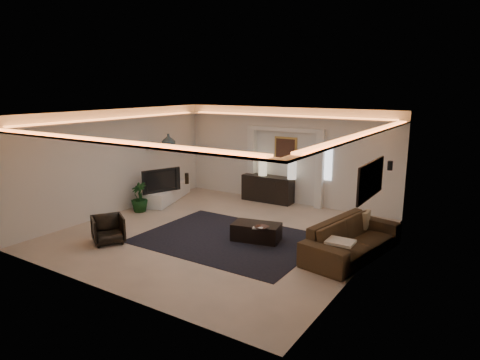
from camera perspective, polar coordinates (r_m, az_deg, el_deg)
The scene contains 33 objects.
floor at distance 10.45m, azimuth -2.72°, elevation -7.18°, with size 7.00×7.00×0.00m, color #C5AD96.
ceiling at distance 9.86m, azimuth -2.90°, elevation 8.90°, with size 7.00×7.00×0.00m, color white.
wall_back at distance 13.02m, azimuth 6.17°, elevation 3.28°, with size 7.00×7.00×0.00m, color silver.
wall_front at distance 7.57m, azimuth -18.39°, elevation -3.99°, with size 7.00×7.00×0.00m, color silver.
wall_left at distance 12.39m, azimuth -16.13°, elevation 2.39°, with size 7.00×7.00×0.00m, color silver.
wall_right at distance 8.56m, azimuth 16.66°, elevation -2.00°, with size 7.00×7.00×0.00m, color silver.
cove_soffit at distance 9.88m, azimuth -2.88°, elevation 7.28°, with size 7.00×7.00×0.04m, color silver.
daylight_slit at distance 12.48m, azimuth 11.67°, elevation 2.24°, with size 0.25×0.03×1.00m, color white.
area_rug at distance 10.08m, azimuth -1.51°, elevation -7.89°, with size 4.00×3.00×0.01m, color black.
pilaster_left at distance 13.53m, azimuth 1.59°, elevation 2.20°, with size 0.22×0.20×2.20m, color silver.
pilaster_right at distance 12.52m, azimuth 10.64°, elevation 1.15°, with size 0.22×0.20×2.20m, color silver.
alcove_header at distance 12.83m, azimuth 6.06°, elevation 6.75°, with size 2.52×0.20×0.12m, color silver.
painting_frame at distance 12.96m, azimuth 6.14°, elevation 4.14°, with size 0.74×0.04×0.74m, color tan.
painting_canvas at distance 12.94m, azimuth 6.09°, elevation 4.13°, with size 0.62×0.02×0.62m, color #4C2D1E.
art_panel_frame at distance 8.80m, azimuth 17.13°, elevation 0.02°, with size 0.04×1.64×0.74m, color black.
art_panel_gold at distance 8.80m, azimuth 16.97°, elevation 0.04°, with size 0.02×1.50×0.62m, color tan.
wall_sconce at distance 10.63m, azimuth 19.46°, elevation 1.83°, with size 0.12×0.12×0.22m, color black.
wall_niche at distance 13.26m, azimuth -11.47°, elevation 4.15°, with size 0.10×0.55×0.04m, color silver.
console at distance 13.22m, azimuth 3.76°, elevation -1.17°, with size 1.62×0.50×0.81m, color black.
lamp_left at distance 13.17m, azimuth 3.07°, elevation 1.85°, with size 0.26×0.26×0.58m, color beige.
lamp_right at distance 12.71m, azimuth 6.99°, elevation 1.39°, with size 0.27×0.27×0.59m, color beige.
media_ledge at distance 13.53m, azimuth -9.56°, elevation -1.77°, with size 0.57×2.27×0.43m, color white.
tv at distance 12.86m, azimuth -10.73°, elevation 0.07°, with size 0.16×1.22×0.70m, color black.
figurine at distance 13.78m, azimuth -7.15°, elevation 0.34°, with size 0.13×0.13×0.34m, color black.
ginger_jar at distance 13.12m, azimuth -9.56°, elevation 5.18°, with size 0.42×0.42×0.43m, color slate.
plant at distance 12.43m, azimuth -13.35°, elevation -2.27°, with size 0.47×0.47×0.84m, color black.
sofa at distance 9.32m, azimuth 14.84°, elevation -7.61°, with size 1.02×2.60×0.76m, color #4F2718.
throw_blanket at distance 8.58m, azimuth 13.31°, elevation -8.07°, with size 0.52×0.42×0.06m, color silver.
throw_pillow at distance 10.11m, azimuth 16.53°, elevation -5.10°, with size 0.11×0.38×0.38m, color tan.
coffee_table at distance 9.94m, azimuth 2.21°, elevation -6.96°, with size 1.09×0.59×0.41m, color black.
bowl at distance 9.47m, azimuth 2.93°, elevation -6.42°, with size 0.30×0.30×0.07m, color #3E2820.
magazine at distance 9.53m, azimuth 2.38°, elevation -6.44°, with size 0.22×0.16×0.03m, color beige.
armchair at distance 10.22m, azimuth -17.25°, elevation -6.34°, with size 0.67×0.69×0.63m, color black.
Camera 1 is at (5.72, -8.01, 3.51)m, focal length 31.85 mm.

